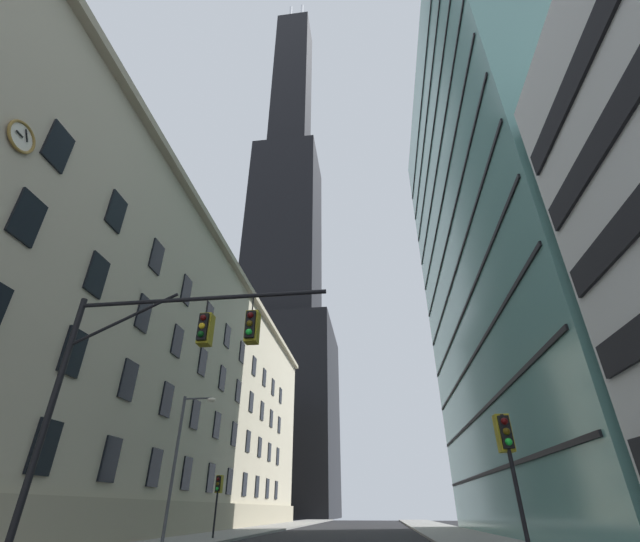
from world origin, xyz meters
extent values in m
cube|color=#B2A88E|center=(-18.81, 29.08, 12.50)|extent=(15.62, 70.17, 25.00)
cube|color=#9E937A|center=(-10.75, 29.08, 24.30)|extent=(0.70, 70.17, 0.60)
cube|color=#9E937A|center=(-10.85, 29.08, 1.10)|extent=(0.50, 70.17, 2.20)
cube|color=black|center=(-10.95, 8.00, 4.00)|extent=(0.14, 1.40, 2.20)
cube|color=black|center=(-10.95, 13.00, 4.00)|extent=(0.14, 1.40, 2.20)
cube|color=black|center=(-10.95, 18.00, 4.00)|extent=(0.14, 1.40, 2.20)
cube|color=black|center=(-10.95, 23.00, 4.00)|extent=(0.14, 1.40, 2.20)
cube|color=black|center=(-10.95, 28.00, 4.00)|extent=(0.14, 1.40, 2.20)
cube|color=black|center=(-10.95, 33.00, 4.00)|extent=(0.14, 1.40, 2.20)
cube|color=black|center=(-10.95, 38.00, 4.00)|extent=(0.14, 1.40, 2.20)
cube|color=black|center=(-10.95, 43.00, 4.00)|extent=(0.14, 1.40, 2.20)
cube|color=black|center=(-10.95, 48.00, 4.00)|extent=(0.14, 1.40, 2.20)
cube|color=black|center=(-10.95, 53.00, 4.00)|extent=(0.14, 1.40, 2.20)
cube|color=black|center=(-10.95, 8.00, 8.20)|extent=(0.14, 1.40, 2.20)
cube|color=black|center=(-10.95, 13.00, 8.20)|extent=(0.14, 1.40, 2.20)
cube|color=black|center=(-10.95, 18.00, 8.20)|extent=(0.14, 1.40, 2.20)
cube|color=black|center=(-10.95, 23.00, 8.20)|extent=(0.14, 1.40, 2.20)
cube|color=black|center=(-10.95, 28.00, 8.20)|extent=(0.14, 1.40, 2.20)
cube|color=black|center=(-10.95, 33.00, 8.20)|extent=(0.14, 1.40, 2.20)
cube|color=black|center=(-10.95, 38.00, 8.20)|extent=(0.14, 1.40, 2.20)
cube|color=black|center=(-10.95, 43.00, 8.20)|extent=(0.14, 1.40, 2.20)
cube|color=black|center=(-10.95, 48.00, 8.20)|extent=(0.14, 1.40, 2.20)
cube|color=black|center=(-10.95, 53.00, 8.20)|extent=(0.14, 1.40, 2.20)
cube|color=black|center=(-10.95, 3.00, 12.40)|extent=(0.14, 1.40, 2.20)
cube|color=black|center=(-10.95, 8.00, 12.40)|extent=(0.14, 1.40, 2.20)
cube|color=black|center=(-10.95, 13.00, 12.40)|extent=(0.14, 1.40, 2.20)
cube|color=black|center=(-10.95, 18.00, 12.40)|extent=(0.14, 1.40, 2.20)
cube|color=black|center=(-10.95, 23.00, 12.40)|extent=(0.14, 1.40, 2.20)
cube|color=black|center=(-10.95, 28.00, 12.40)|extent=(0.14, 1.40, 2.20)
cube|color=black|center=(-10.95, 33.00, 12.40)|extent=(0.14, 1.40, 2.20)
cube|color=black|center=(-10.95, 38.00, 12.40)|extent=(0.14, 1.40, 2.20)
cube|color=black|center=(-10.95, 43.00, 12.40)|extent=(0.14, 1.40, 2.20)
cube|color=black|center=(-10.95, 48.00, 12.40)|extent=(0.14, 1.40, 2.20)
cube|color=black|center=(-10.95, 53.00, 12.40)|extent=(0.14, 1.40, 2.20)
cube|color=black|center=(-10.95, 3.00, 16.60)|extent=(0.14, 1.40, 2.20)
cube|color=black|center=(-10.95, 8.00, 16.60)|extent=(0.14, 1.40, 2.20)
cube|color=black|center=(-10.95, 13.00, 16.60)|extent=(0.14, 1.40, 2.20)
cube|color=black|center=(-10.95, 18.00, 16.60)|extent=(0.14, 1.40, 2.20)
cube|color=black|center=(-10.95, 23.00, 16.60)|extent=(0.14, 1.40, 2.20)
cube|color=black|center=(-10.95, 28.00, 16.60)|extent=(0.14, 1.40, 2.20)
cube|color=black|center=(-10.95, 33.00, 16.60)|extent=(0.14, 1.40, 2.20)
cube|color=black|center=(-10.95, 38.00, 16.60)|extent=(0.14, 1.40, 2.20)
cube|color=black|center=(-10.95, 43.00, 16.60)|extent=(0.14, 1.40, 2.20)
cube|color=black|center=(-10.95, 48.00, 16.60)|extent=(0.14, 1.40, 2.20)
cube|color=black|center=(-10.95, 53.00, 16.60)|extent=(0.14, 1.40, 2.20)
torus|color=olive|center=(-10.88, 1.22, 15.30)|extent=(0.13, 1.42, 1.42)
cylinder|color=silver|center=(-10.92, 1.22, 15.30)|extent=(0.05, 1.22, 1.22)
cube|color=black|center=(-10.85, 1.06, 15.29)|extent=(0.03, 0.36, 0.09)
cube|color=black|center=(-10.85, 1.35, 15.52)|extent=(0.03, 0.34, 0.49)
cube|color=black|center=(-21.54, 95.48, 21.98)|extent=(29.25, 29.25, 43.95)
cube|color=black|center=(-21.54, 95.48, 75.92)|extent=(20.47, 20.47, 63.93)
cube|color=black|center=(-21.54, 95.48, 147.84)|extent=(13.16, 13.16, 79.91)
cylinder|color=silver|center=(-24.17, 95.48, 196.82)|extent=(1.20, 1.20, 18.06)
cylinder|color=silver|center=(-18.91, 95.48, 196.82)|extent=(1.20, 1.20, 18.06)
cube|color=black|center=(10.95, -1.05, 12.00)|extent=(0.16, 13.09, 1.10)
cube|color=black|center=(10.95, -1.05, 15.00)|extent=(0.16, 13.09, 1.10)
cube|color=slate|center=(20.79, 25.05, 25.22)|extent=(19.58, 36.73, 50.43)
cube|color=black|center=(10.96, 25.05, 4.00)|extent=(0.12, 35.73, 0.24)
cube|color=black|center=(10.96, 25.05, 8.00)|extent=(0.12, 35.73, 0.24)
cube|color=black|center=(10.96, 25.05, 12.00)|extent=(0.12, 35.73, 0.24)
cube|color=black|center=(10.96, 25.05, 16.00)|extent=(0.12, 35.73, 0.24)
cube|color=black|center=(10.96, 25.05, 20.00)|extent=(0.12, 35.73, 0.24)
cube|color=black|center=(10.96, 25.05, 24.00)|extent=(0.12, 35.73, 0.24)
cube|color=black|center=(10.96, 25.05, 28.00)|extent=(0.12, 35.73, 0.24)
cube|color=black|center=(10.96, 25.05, 32.00)|extent=(0.12, 35.73, 0.24)
cube|color=black|center=(10.96, 25.05, 36.00)|extent=(0.12, 35.73, 0.24)
cube|color=black|center=(10.96, 25.05, 40.00)|extent=(0.12, 35.73, 0.24)
cube|color=black|center=(10.96, 25.05, 44.00)|extent=(0.12, 35.73, 0.24)
cylinder|color=black|center=(-6.64, 2.44, 4.09)|extent=(0.20, 0.20, 7.88)
cylinder|color=black|center=(-2.40, 2.44, 7.78)|extent=(8.47, 0.14, 0.14)
cylinder|color=black|center=(-4.94, 2.44, 7.18)|extent=(3.48, 0.10, 1.75)
cylinder|color=black|center=(-2.12, 2.44, 7.48)|extent=(0.04, 0.04, 0.60)
cube|color=black|center=(-2.12, 2.44, 6.73)|extent=(0.30, 0.30, 0.90)
cube|color=olive|center=(-2.12, 2.61, 6.73)|extent=(0.40, 0.40, 1.04)
sphere|color=#450808|center=(-2.12, 2.28, 7.01)|extent=(0.20, 0.20, 0.20)
sphere|color=yellow|center=(-2.12, 2.28, 6.73)|extent=(0.20, 0.20, 0.20)
sphere|color=#083D10|center=(-2.12, 2.28, 6.45)|extent=(0.20, 0.20, 0.20)
cylinder|color=black|center=(-0.57, 2.44, 7.48)|extent=(0.04, 0.04, 0.60)
cube|color=black|center=(-0.57, 2.44, 6.73)|extent=(0.30, 0.30, 0.90)
cube|color=olive|center=(-0.57, 2.61, 6.73)|extent=(0.40, 0.40, 1.04)
sphere|color=#450808|center=(-0.57, 2.28, 7.01)|extent=(0.20, 0.20, 0.20)
sphere|color=#4B3A08|center=(-0.57, 2.28, 6.73)|extent=(0.20, 0.20, 0.20)
sphere|color=green|center=(-0.57, 2.28, 6.45)|extent=(0.20, 0.20, 0.20)
cylinder|color=black|center=(6.88, 4.00, 2.14)|extent=(0.12, 0.12, 3.97)
cube|color=black|center=(6.88, 4.00, 3.62)|extent=(0.30, 0.30, 0.90)
cube|color=olive|center=(6.88, 4.17, 3.62)|extent=(0.40, 0.40, 1.04)
sphere|color=#450808|center=(6.88, 3.84, 3.90)|extent=(0.20, 0.20, 0.20)
sphere|color=#4B3A08|center=(6.88, 3.84, 3.62)|extent=(0.20, 0.20, 0.20)
sphere|color=green|center=(6.88, 3.84, 3.34)|extent=(0.20, 0.20, 0.20)
cylinder|color=black|center=(-7.36, 20.01, 1.90)|extent=(0.12, 0.12, 3.49)
cube|color=black|center=(-7.36, 20.01, 3.14)|extent=(0.30, 0.30, 0.90)
cube|color=olive|center=(-7.36, 20.18, 3.14)|extent=(0.40, 0.40, 1.04)
sphere|color=#450808|center=(-7.36, 19.85, 3.42)|extent=(0.20, 0.20, 0.20)
sphere|color=#4B3A08|center=(-7.36, 19.85, 3.14)|extent=(0.20, 0.20, 0.20)
sphere|color=green|center=(-7.36, 19.85, 2.86)|extent=(0.20, 0.20, 0.20)
cylinder|color=#47474C|center=(-8.60, 15.73, 3.99)|extent=(0.18, 0.18, 7.67)
cylinder|color=#47474C|center=(-7.73, 15.73, 7.67)|extent=(1.74, 0.10, 0.10)
ellipsoid|color=#EFE5C6|center=(-6.86, 15.73, 7.57)|extent=(0.56, 0.32, 0.24)
camera|label=1|loc=(3.19, -9.47, 1.66)|focal=23.43mm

